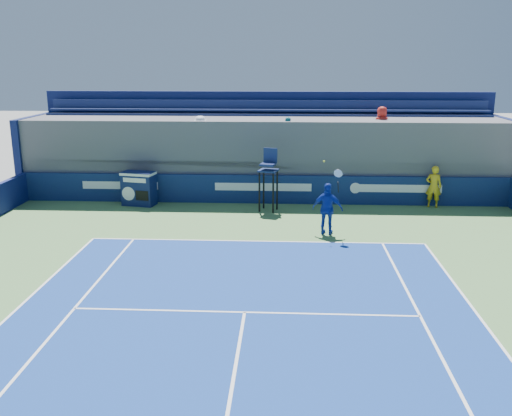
# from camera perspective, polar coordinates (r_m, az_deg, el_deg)

# --- Properties ---
(ball_person) EXTENTS (0.71, 0.55, 1.71)m
(ball_person) POSITION_cam_1_polar(r_m,az_deg,el_deg) (24.08, 17.34, 2.06)
(ball_person) COLOR gold
(ball_person) RESTS_ON apron
(back_hoarding) EXTENTS (20.40, 0.21, 1.20)m
(back_hoarding) POSITION_cam_1_polar(r_m,az_deg,el_deg) (23.72, 0.72, 1.89)
(back_hoarding) COLOR #0D1E4C
(back_hoarding) RESTS_ON ground
(match_clock) EXTENTS (1.44, 0.98, 1.40)m
(match_clock) POSITION_cam_1_polar(r_m,az_deg,el_deg) (23.86, -11.64, 2.01)
(match_clock) COLOR #0E1947
(match_clock) RESTS_ON ground
(umpire_chair) EXTENTS (0.86, 0.86, 2.48)m
(umpire_chair) POSITION_cam_1_polar(r_m,az_deg,el_deg) (22.35, 1.28, 3.53)
(umpire_chair) COLOR black
(umpire_chair) RESTS_ON ground
(tennis_player) EXTENTS (1.12, 0.68, 2.57)m
(tennis_player) POSITION_cam_1_polar(r_m,az_deg,el_deg) (19.54, 7.18, -0.07)
(tennis_player) COLOR #122B97
(tennis_player) RESTS_ON apron
(stadium_seating) EXTENTS (21.00, 4.05, 4.40)m
(stadium_seating) POSITION_cam_1_polar(r_m,az_deg,el_deg) (25.50, 0.88, 5.61)
(stadium_seating) COLOR #49494E
(stadium_seating) RESTS_ON ground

